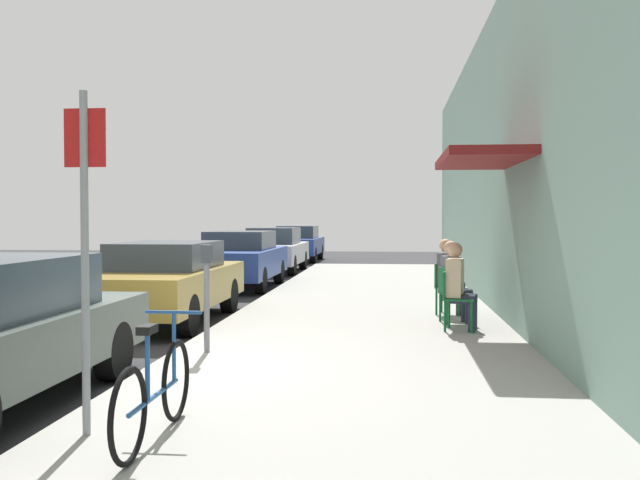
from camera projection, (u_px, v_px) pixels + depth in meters
ground_plane at (142, 380)px, 7.74m from camera, size 60.00×60.00×0.00m
sidewalk_slab at (357, 345)px, 9.50m from camera, size 4.50×32.00×0.12m
building_facade at (542, 141)px, 9.19m from camera, size 1.40×32.00×5.54m
parked_car_1 at (165, 280)px, 11.99m from camera, size 1.80×4.40×1.36m
parked_car_2 at (240, 258)px, 17.90m from camera, size 1.80×4.40×1.43m
parked_car_3 at (274, 249)px, 23.13m from camera, size 1.80×4.40×1.45m
parked_car_4 at (298, 243)px, 29.08m from camera, size 1.80×4.40×1.44m
parking_meter at (207, 290)px, 8.69m from camera, size 0.12×0.10×1.32m
street_sign at (85, 235)px, 5.35m from camera, size 0.32×0.06×2.60m
bicycle_0 at (155, 392)px, 5.24m from camera, size 0.46×1.71×0.90m
cafe_chair_0 at (455, 296)px, 10.40m from camera, size 0.53×0.53×0.87m
seated_patron_0 at (459, 283)px, 10.37m from camera, size 0.49×0.44×1.29m
cafe_chair_1 at (451, 291)px, 11.11m from camera, size 0.53×0.53×0.87m
seated_patron_1 at (454, 279)px, 11.12m from camera, size 0.49×0.43×1.29m
cafe_chair_2 at (445, 285)px, 12.18m from camera, size 0.55×0.55×0.87m
seated_patron_2 at (449, 274)px, 12.15m from camera, size 0.50×0.46×1.29m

